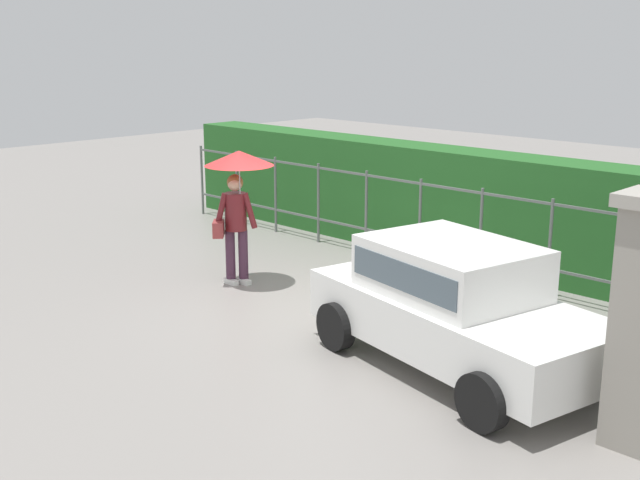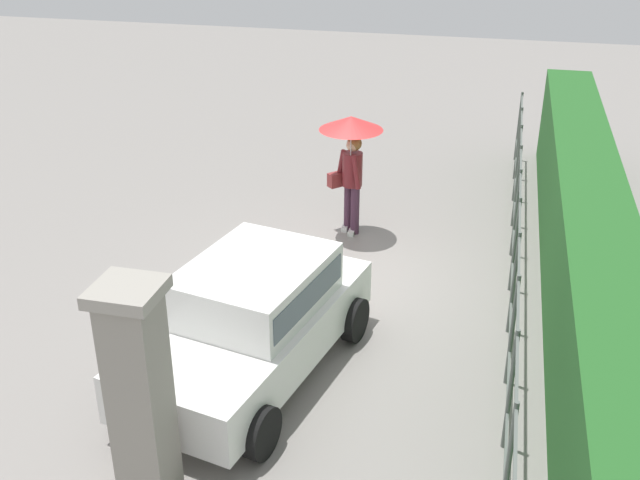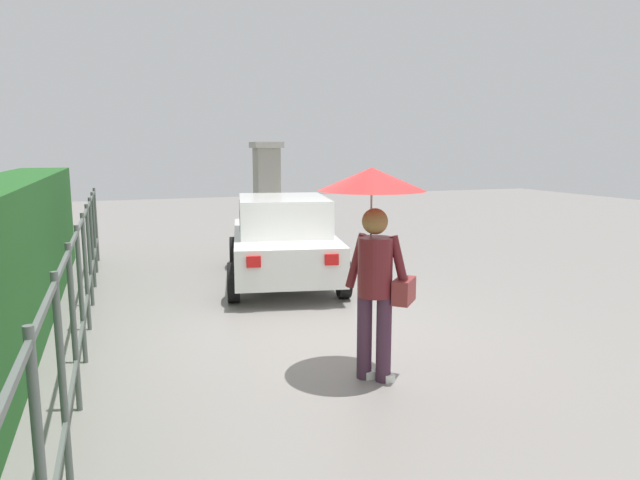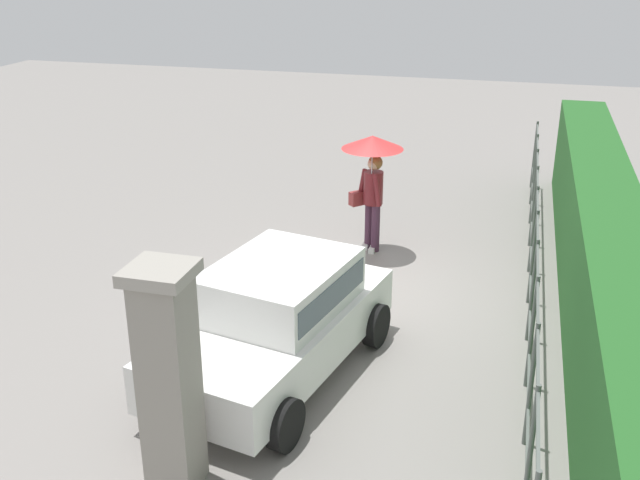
{
  "view_description": "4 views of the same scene",
  "coord_description": "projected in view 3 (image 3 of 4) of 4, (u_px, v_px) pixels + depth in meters",
  "views": [
    {
      "loc": [
        7.4,
        -7.67,
        3.72
      ],
      "look_at": [
        0.31,
        -0.45,
        1.14
      ],
      "focal_mm": 44.31,
      "sensor_mm": 36.0,
      "label": 1
    },
    {
      "loc": [
        9.92,
        2.22,
        5.63
      ],
      "look_at": [
        0.53,
        -0.09,
        0.94
      ],
      "focal_mm": 42.49,
      "sensor_mm": 36.0,
      "label": 2
    },
    {
      "loc": [
        -6.65,
        2.22,
        2.28
      ],
      "look_at": [
        -0.02,
        -0.21,
        1.13
      ],
      "focal_mm": 31.42,
      "sensor_mm": 36.0,
      "label": 3
    },
    {
      "loc": [
        10.29,
        2.22,
        5.14
      ],
      "look_at": [
        0.45,
        -0.45,
        1.03
      ],
      "focal_mm": 41.76,
      "sensor_mm": 36.0,
      "label": 4
    }
  ],
  "objects": [
    {
      "name": "car",
      "position": [
        283.0,
        236.0,
        9.6
      ],
      "size": [
        3.96,
        2.46,
        1.48
      ],
      "rotation": [
        0.0,
        0.0,
        -0.21
      ],
      "color": "white",
      "rests_on": "ground"
    },
    {
      "name": "fence_section",
      "position": [
        81.0,
        288.0,
        5.91
      ],
      "size": [
        11.91,
        0.05,
        1.5
      ],
      "color": "#59605B",
      "rests_on": "ground"
    },
    {
      "name": "ground_plane",
      "position": [
        305.0,
        326.0,
        7.28
      ],
      "size": [
        40.0,
        40.0,
        0.0
      ],
      "primitive_type": "plane",
      "color": "gray"
    },
    {
      "name": "pedestrian",
      "position": [
        374.0,
        219.0,
        5.42
      ],
      "size": [
        1.05,
        1.05,
        2.11
      ],
      "rotation": [
        0.0,
        0.0,
        -0.75
      ],
      "color": "#47283D",
      "rests_on": "ground"
    },
    {
      "name": "gate_pillar",
      "position": [
        267.0,
        199.0,
        11.76
      ],
      "size": [
        0.6,
        0.6,
        2.42
      ],
      "color": "gray",
      "rests_on": "ground"
    }
  ]
}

